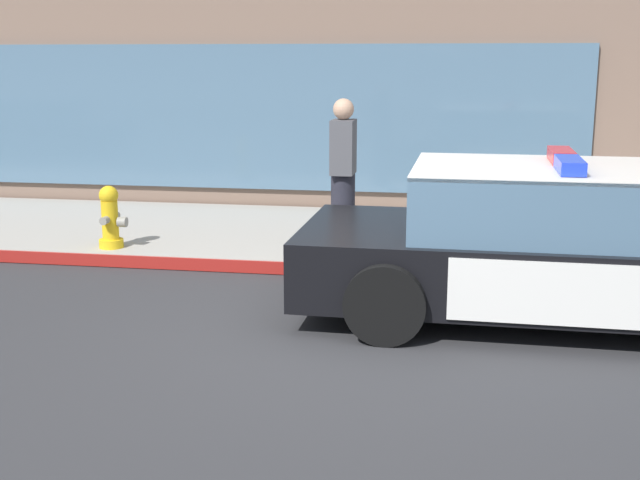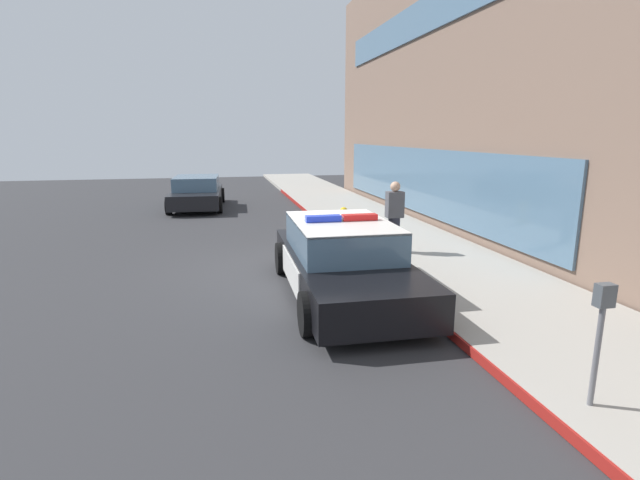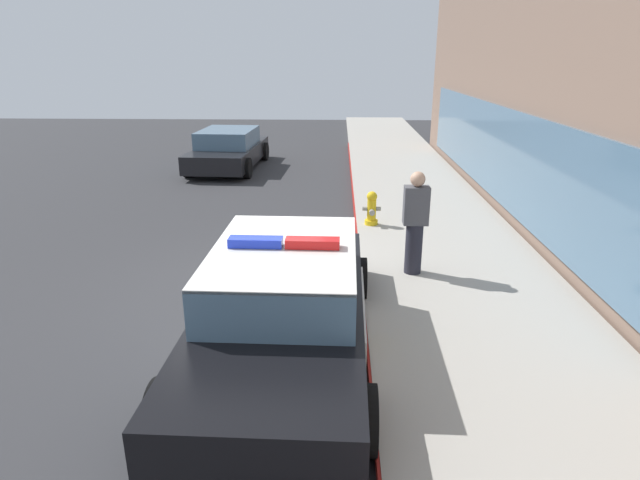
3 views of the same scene
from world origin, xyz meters
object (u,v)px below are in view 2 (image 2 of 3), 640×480
object	(u,v)px
police_cruiser	(343,259)
pedestrian_on_sidewalk	(394,217)
car_far_lane	(197,193)
parking_meter	(601,322)
fire_hydrant	(344,220)

from	to	relation	value
police_cruiser	pedestrian_on_sidewalk	bearing A→B (deg)	142.09
car_far_lane	parking_meter	size ratio (longest dim) A/B	3.47
pedestrian_on_sidewalk	car_far_lane	bearing A→B (deg)	28.60
pedestrian_on_sidewalk	parking_meter	world-z (taller)	pedestrian_on_sidewalk
pedestrian_on_sidewalk	police_cruiser	bearing A→B (deg)	141.63
fire_hydrant	car_far_lane	xyz separation A→B (m)	(-6.62, -4.39, 0.13)
police_cruiser	fire_hydrant	size ratio (longest dim) A/B	6.95
police_cruiser	pedestrian_on_sidewalk	distance (m)	3.05
police_cruiser	pedestrian_on_sidewalk	world-z (taller)	pedestrian_on_sidewalk
fire_hydrant	parking_meter	bearing A→B (deg)	1.05
fire_hydrant	car_far_lane	bearing A→B (deg)	-146.43
police_cruiser	fire_hydrant	xyz separation A→B (m)	(-5.00, 1.37, -0.18)
police_cruiser	parking_meter	size ratio (longest dim) A/B	3.76
police_cruiser	parking_meter	world-z (taller)	police_cruiser
police_cruiser	fire_hydrant	bearing A→B (deg)	165.73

